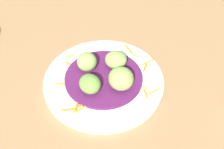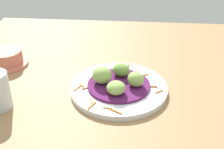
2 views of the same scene
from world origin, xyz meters
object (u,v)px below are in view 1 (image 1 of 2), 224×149
(guac_scoop_center, at_px, (87,62))
(guac_scoop_back, at_px, (121,79))
(guac_scoop_left, at_px, (116,60))
(guac_scoop_right, at_px, (90,84))
(main_plate, at_px, (104,81))

(guac_scoop_center, bearing_deg, guac_scoop_back, -95.07)
(guac_scoop_left, relative_size, guac_scoop_back, 0.91)
(guac_scoop_center, height_order, guac_scoop_right, guac_scoop_center)
(main_plate, relative_size, guac_scoop_center, 5.73)
(guac_scoop_center, distance_m, guac_scoop_right, 0.06)
(guac_scoop_right, relative_size, guac_scoop_back, 0.91)
(guac_scoop_back, bearing_deg, guac_scoop_right, 129.93)
(guac_scoop_center, height_order, guac_scoop_back, guac_scoop_back)
(guac_scoop_left, bearing_deg, guac_scoop_back, -140.07)
(guac_scoop_right, bearing_deg, main_plate, -5.07)
(guac_scoop_right, bearing_deg, guac_scoop_left, -5.07)
(guac_scoop_left, relative_size, guac_scoop_right, 1.00)
(guac_scoop_center, xyz_separation_m, guac_scoop_back, (-0.01, -0.09, 0.00))
(guac_scoop_left, bearing_deg, guac_scoop_right, 174.93)
(main_plate, xyz_separation_m, guac_scoop_back, (-0.00, -0.05, 0.04))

